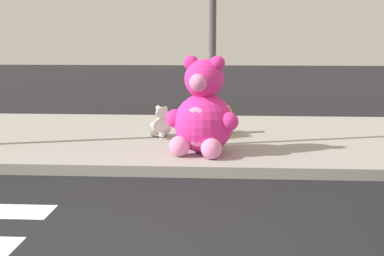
% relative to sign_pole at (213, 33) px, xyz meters
% --- Properties ---
extents(sidewalk, '(28.00, 4.40, 0.15)m').
position_rel_sign_pole_xyz_m(sidewalk, '(-1.00, 0.80, -1.77)').
color(sidewalk, '#9E9B93').
rests_on(sidewalk, ground_plane).
extents(sign_pole, '(0.56, 0.11, 3.20)m').
position_rel_sign_pole_xyz_m(sign_pole, '(0.00, 0.00, 0.00)').
color(sign_pole, '#4C4C51').
rests_on(sign_pole, sidewalk).
extents(plush_pink_large, '(1.04, 0.99, 1.39)m').
position_rel_sign_pole_xyz_m(plush_pink_large, '(-0.12, -0.59, -1.14)').
color(plush_pink_large, '#F22D93').
rests_on(plush_pink_large, sidewalk).
extents(plush_yellow, '(0.34, 0.37, 0.48)m').
position_rel_sign_pole_xyz_m(plush_yellow, '(0.21, 0.97, -1.50)').
color(plush_yellow, yellow).
rests_on(plush_yellow, sidewalk).
extents(plush_white, '(0.36, 0.37, 0.51)m').
position_rel_sign_pole_xyz_m(plush_white, '(-0.86, 0.64, -1.49)').
color(plush_white, white).
rests_on(plush_white, sidewalk).
extents(plush_tan, '(0.41, 0.40, 0.57)m').
position_rel_sign_pole_xyz_m(plush_tan, '(-0.23, 0.91, -1.47)').
color(plush_tan, tan).
rests_on(plush_tan, sidewalk).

